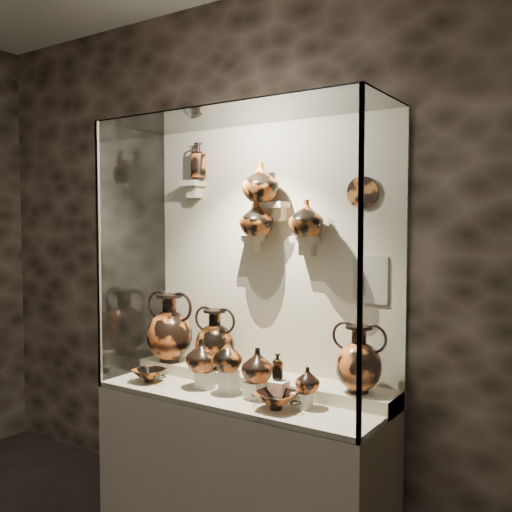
{
  "coord_description": "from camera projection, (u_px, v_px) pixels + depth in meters",
  "views": [
    {
      "loc": [
        1.83,
        -0.44,
        1.78
      ],
      "look_at": [
        0.05,
        2.26,
        1.61
      ],
      "focal_mm": 40.0,
      "sensor_mm": 36.0,
      "label": 1
    }
  ],
  "objects": [
    {
      "name": "wall_back",
      "position": [
        271.0,
        255.0,
        3.47
      ],
      "size": [
        5.0,
        0.02,
        3.2
      ],
      "primitive_type": "cube",
      "color": "black",
      "rests_on": "ground"
    },
    {
      "name": "plinth",
      "position": [
        241.0,
        466.0,
        3.27
      ],
      "size": [
        1.7,
        0.6,
        0.8
      ],
      "primitive_type": "cube",
      "color": "#C0B59B",
      "rests_on": "floor"
    },
    {
      "name": "front_tier",
      "position": [
        241.0,
        395.0,
        3.25
      ],
      "size": [
        1.68,
        0.58,
        0.03
      ],
      "primitive_type": "cube",
      "color": "beige",
      "rests_on": "plinth"
    },
    {
      "name": "rear_tier",
      "position": [
        258.0,
        382.0,
        3.39
      ],
      "size": [
        1.7,
        0.25,
        0.1
      ],
      "primitive_type": "cube",
      "color": "beige",
      "rests_on": "plinth"
    },
    {
      "name": "back_panel",
      "position": [
        271.0,
        255.0,
        3.47
      ],
      "size": [
        1.7,
        0.03,
        1.6
      ],
      "primitive_type": "cube",
      "color": "#C0B59B",
      "rests_on": "plinth"
    },
    {
      "name": "glass_front",
      "position": [
        209.0,
        260.0,
        2.96
      ],
      "size": [
        1.7,
        0.01,
        1.6
      ],
      "primitive_type": "cube",
      "color": "white",
      "rests_on": "plinth"
    },
    {
      "name": "glass_left",
      "position": [
        133.0,
        253.0,
        3.67
      ],
      "size": [
        0.01,
        0.6,
        1.6
      ],
      "primitive_type": "cube",
      "color": "white",
      "rests_on": "plinth"
    },
    {
      "name": "glass_right",
      "position": [
        385.0,
        263.0,
        2.74
      ],
      "size": [
        0.01,
        0.6,
        1.6
      ],
      "primitive_type": "cube",
      "color": "white",
      "rests_on": "plinth"
    },
    {
      "name": "glass_top",
      "position": [
        241.0,
        114.0,
        3.16
      ],
      "size": [
        1.7,
        0.6,
        0.01
      ],
      "primitive_type": "cube",
      "color": "white",
      "rests_on": "back_panel"
    },
    {
      "name": "frame_post_left",
      "position": [
        99.0,
        255.0,
        3.42
      ],
      "size": [
        0.02,
        0.02,
        1.6
      ],
      "primitive_type": "cube",
      "color": "gray",
      "rests_on": "plinth"
    },
    {
      "name": "frame_post_right",
      "position": [
        360.0,
        267.0,
        2.5
      ],
      "size": [
        0.02,
        0.02,
        1.6
      ],
      "primitive_type": "cube",
      "color": "gray",
      "rests_on": "plinth"
    },
    {
      "name": "pedestal_a",
      "position": [
        205.0,
        380.0,
        3.32
      ],
      "size": [
        0.09,
        0.09,
        0.1
      ],
      "primitive_type": "cube",
      "color": "silver",
      "rests_on": "front_tier"
    },
    {
      "name": "pedestal_b",
      "position": [
        229.0,
        382.0,
        3.23
      ],
      "size": [
        0.09,
        0.09,
        0.13
      ],
      "primitive_type": "cube",
      "color": "silver",
      "rests_on": "front_tier"
    },
    {
      "name": "pedestal_c",
      "position": [
        254.0,
        390.0,
        3.14
      ],
      "size": [
        0.09,
        0.09,
        0.09
      ],
      "primitive_type": "cube",
      "color": "silver",
      "rests_on": "front_tier"
    },
    {
      "name": "pedestal_d",
      "position": [
        279.0,
        392.0,
        3.05
      ],
      "size": [
        0.09,
        0.09,
        0.12
      ],
      "primitive_type": "cube",
      "color": "silver",
      "rests_on": "front_tier"
    },
    {
      "name": "pedestal_e",
      "position": [
        302.0,
        400.0,
        2.97
      ],
      "size": [
        0.09,
        0.09,
        0.08
      ],
      "primitive_type": "cube",
      "color": "silver",
      "rests_on": "front_tier"
    },
    {
      "name": "bracket_ul",
      "position": [
        192.0,
        183.0,
        3.68
      ],
      "size": [
        0.14,
        0.12,
        0.04
      ],
      "primitive_type": "cube",
      "color": "#C0B59B",
      "rests_on": "back_panel"
    },
    {
      "name": "bracket_ca",
      "position": [
        250.0,
        239.0,
        3.45
      ],
      "size": [
        0.14,
        0.12,
        0.04
      ],
      "primitive_type": "cube",
      "color": "#C0B59B",
      "rests_on": "back_panel"
    },
    {
      "name": "bracket_cb",
      "position": [
        279.0,
        205.0,
        3.33
      ],
      "size": [
        0.1,
        0.12,
        0.04
      ],
      "primitive_type": "cube",
      "color": "#C0B59B",
      "rests_on": "back_panel"
    },
    {
      "name": "bracket_cc",
      "position": [
        305.0,
        239.0,
        3.24
      ],
      "size": [
        0.14,
        0.12,
        0.04
      ],
      "primitive_type": "cube",
      "color": "#C0B59B",
      "rests_on": "back_panel"
    },
    {
      "name": "amphora_left",
      "position": [
        170.0,
        327.0,
        3.68
      ],
      "size": [
        0.44,
        0.44,
        0.44
      ],
      "primitive_type": null,
      "rotation": [
        0.0,
        0.0,
        0.3
      ],
      "color": "#C15925",
      "rests_on": "rear_tier"
    },
    {
      "name": "amphora_mid",
      "position": [
        215.0,
        338.0,
        3.51
      ],
      "size": [
        0.38,
        0.38,
        0.37
      ],
      "primitive_type": null,
      "rotation": [
        0.0,
        0.0,
        -0.36
      ],
      "color": "#95471A",
      "rests_on": "rear_tier"
    },
    {
      "name": "amphora_right",
      "position": [
        358.0,
        359.0,
        3.0
      ],
      "size": [
        0.36,
        0.36,
        0.36
      ],
      "primitive_type": null,
      "rotation": [
        0.0,
        0.0,
        0.32
      ],
      "color": "#C15925",
      "rests_on": "rear_tier"
    },
    {
      "name": "jug_a",
      "position": [
        202.0,
        355.0,
        3.31
      ],
      "size": [
        0.24,
        0.24,
        0.19
      ],
      "primitive_type": "imported",
      "rotation": [
        0.0,
        0.0,
        -0.38
      ],
      "color": "#C15925",
      "rests_on": "pedestal_a"
    },
    {
      "name": "jug_b",
      "position": [
        228.0,
        355.0,
        3.2
      ],
      "size": [
        0.21,
        0.21,
        0.18
      ],
      "primitive_type": "imported",
      "rotation": [
        0.0,
        0.0,
        -0.31
      ],
      "color": "#95471A",
      "rests_on": "pedestal_b"
    },
    {
      "name": "jug_c",
      "position": [
        258.0,
        365.0,
        3.13
      ],
      "size": [
        0.23,
        0.23,
        0.19
      ],
      "primitive_type": "imported",
      "rotation": [
        0.0,
        0.0,
        -0.4
      ],
      "color": "#C15925",
      "rests_on": "pedestal_c"
    },
    {
      "name": "jug_e",
      "position": [
        308.0,
        380.0,
        2.96
      ],
      "size": [
        0.15,
        0.15,
        0.13
      ],
      "primitive_type": "imported",
      "rotation": [
        0.0,
        0.0,
        0.2
      ],
      "color": "#C15925",
      "rests_on": "pedestal_e"
    },
    {
      "name": "lekythos_small",
      "position": [
        278.0,
        365.0,
        3.06
      ],
      "size": [
        0.09,
        0.09,
        0.16
      ],
      "primitive_type": null,
      "rotation": [
        0.0,
        0.0,
        0.28
      ],
      "color": "#95471A",
      "rests_on": "pedestal_d"
    },
    {
      "name": "kylix_left",
      "position": [
        149.0,
        374.0,
        3.45
      ],
      "size": [
        0.3,
        0.28,
        0.1
      ],
      "primitive_type": null,
      "rotation": [
        0.0,
        0.0,
        -0.37
      ],
      "color": "#95471A",
      "rests_on": "front_tier"
    },
    {
      "name": "kylix_right",
      "position": [
        276.0,
        399.0,
        2.94
      ],
      "size": [
        0.32,
        0.28,
        0.11
      ],
      "primitive_type": null,
      "rotation": [
        0.0,
        0.0,
        -0.19
      ],
      "color": "#C15925",
      "rests_on": "front_tier"
    },
    {
      "name": "lekythos_tall",
      "position": [
        199.0,
        159.0,
        3.63
      ],
      "size": [
        0.14,
        0.14,
        0.27
      ],
      "primitive_type": null,
      "rotation": [
        0.0,
        0.0,
        -0.33
      ],
      "color": "#C15925",
      "rests_on": "bracket_ul"
    },
    {
      "name": "ovoid_vase_a",
      "position": [
        257.0,
        218.0,
        3.36
      ],
      "size": [
        0.21,
        0.21,
        0.21
      ],
      "primitive_type": "imported",
      "rotation": [
        0.0,
        0.0,
        -0.03
      ],
      "color": "#95471A",
      "rests_on": "bracket_ca"
    },
    {
      "name": "ovoid_vase_b",
      "position": [
        261.0,
        182.0,
        3.32
      ],
      "size": [
        0.24,
        0.24,
        0.23
      ],
      "primitive_type": "imported",
      "rotation": [
        0.0,
        0.0,
        0.13
      ],
      "color": "#95471A",
      "rests_on": "bracket_cb"
    },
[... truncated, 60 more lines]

